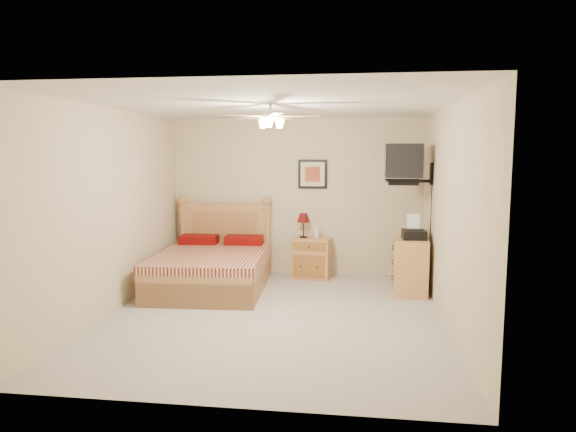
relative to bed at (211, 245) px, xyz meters
name	(u,v)px	position (x,y,z in m)	size (l,w,h in m)	color
floor	(274,316)	(1.09, -1.12, -0.64)	(4.50, 4.50, 0.00)	#A49D94
ceiling	(273,105)	(1.09, -1.12, 1.86)	(4.00, 4.50, 0.04)	white
wall_back	(296,197)	(1.09, 1.13, 0.61)	(4.00, 0.04, 2.50)	beige
wall_front	(226,249)	(1.09, -3.37, 0.61)	(4.00, 0.04, 2.50)	beige
wall_left	(113,211)	(-0.91, -1.12, 0.61)	(0.04, 4.50, 2.50)	beige
wall_right	(449,216)	(3.09, -1.12, 0.61)	(0.04, 4.50, 2.50)	beige
bed	(211,245)	(0.00, 0.00, 0.00)	(1.50, 1.97, 1.28)	#A77743
nightstand	(312,258)	(1.37, 0.88, -0.32)	(0.58, 0.43, 0.63)	#BF713B
table_lamp	(303,225)	(1.24, 0.92, 0.18)	(0.21, 0.21, 0.39)	#570F10
lotion_bottle	(317,231)	(1.45, 0.90, 0.11)	(0.09, 0.09, 0.23)	silver
framed_picture	(313,174)	(1.36, 1.11, 0.98)	(0.46, 0.04, 0.46)	black
dresser	(411,266)	(2.82, 0.16, -0.25)	(0.46, 0.66, 0.78)	#C37E48
fax_machine	(414,227)	(2.85, 0.10, 0.31)	(0.32, 0.34, 0.34)	black
magazine_lower	(405,235)	(2.76, 0.40, 0.15)	(0.19, 0.26, 0.02)	beige
magazine_upper	(407,233)	(2.79, 0.42, 0.17)	(0.21, 0.28, 0.02)	gray
wall_tv	(415,164)	(2.84, 0.22, 1.17)	(0.56, 0.46, 0.58)	black
ceiling_fan	(270,116)	(1.09, -1.32, 1.72)	(1.14, 1.14, 0.28)	silver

